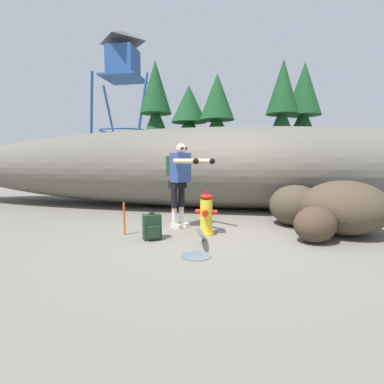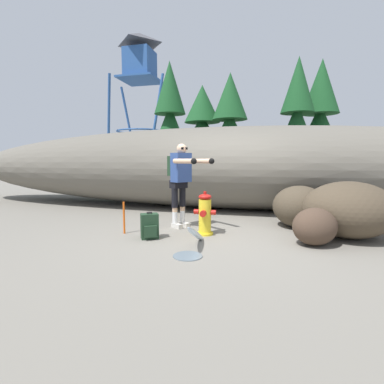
{
  "view_description": "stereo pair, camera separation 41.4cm",
  "coord_description": "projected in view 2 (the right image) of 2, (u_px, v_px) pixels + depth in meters",
  "views": [
    {
      "loc": [
        0.49,
        -5.12,
        1.38
      ],
      "look_at": [
        -0.43,
        0.27,
        0.75
      ],
      "focal_mm": 26.36,
      "sensor_mm": 36.0,
      "label": 1
    },
    {
      "loc": [
        0.9,
        -5.04,
        1.38
      ],
      "look_at": [
        -0.43,
        0.27,
        0.75
      ],
      "focal_mm": 26.36,
      "sensor_mm": 36.0,
      "label": 2
    }
  ],
  "objects": [
    {
      "name": "pine_tree_center",
      "position": [
        230.0,
        128.0,
        12.61
      ],
      "size": [
        2.41,
        2.41,
        5.2
      ],
      "color": "#47331E",
      "rests_on": "ground_plane"
    },
    {
      "name": "boulder_mid",
      "position": [
        300.0,
        207.0,
        5.75
      ],
      "size": [
        1.51,
        1.51,
        0.85
      ],
      "primitive_type": "ellipsoid",
      "rotation": [
        0.0,
        0.0,
        2.31
      ],
      "color": "#463B2D",
      "rests_on": "ground_plane"
    },
    {
      "name": "pine_tree_far_left",
      "position": [
        170.0,
        123.0,
        14.88
      ],
      "size": [
        2.53,
        2.53,
        6.48
      ],
      "color": "#47331E",
      "rests_on": "ground_plane"
    },
    {
      "name": "spare_backpack",
      "position": [
        150.0,
        226.0,
        4.93
      ],
      "size": [
        0.36,
        0.36,
        0.47
      ],
      "rotation": [
        0.0,
        0.0,
        5.24
      ],
      "color": "#1E3823",
      "rests_on": "ground_plane"
    },
    {
      "name": "survey_stake",
      "position": [
        124.0,
        218.0,
        5.26
      ],
      "size": [
        0.04,
        0.04,
        0.6
      ],
      "primitive_type": "cylinder",
      "color": "#E55914",
      "rests_on": "ground_plane"
    },
    {
      "name": "dirt_embankment",
      "position": [
        230.0,
        168.0,
        8.06
      ],
      "size": [
        17.78,
        3.2,
        2.3
      ],
      "primitive_type": "ellipsoid",
      "color": "#666056",
      "rests_on": "ground_plane"
    },
    {
      "name": "pine_tree_right",
      "position": [
        297.0,
        123.0,
        12.58
      ],
      "size": [
        2.25,
        2.25,
        5.89
      ],
      "color": "#47331E",
      "rests_on": "ground_plane"
    },
    {
      "name": "watchtower",
      "position": [
        140.0,
        69.0,
        18.33
      ],
      "size": [
        4.15,
        4.15,
        9.5
      ],
      "color": "#285193",
      "rests_on": "ground_plane"
    },
    {
      "name": "boulder_small",
      "position": [
        315.0,
        227.0,
        4.55
      ],
      "size": [
        0.98,
        0.96,
        0.61
      ],
      "primitive_type": "ellipsoid",
      "rotation": [
        0.0,
        0.0,
        3.84
      ],
      "color": "#473629",
      "rests_on": "ground_plane"
    },
    {
      "name": "pine_tree_left",
      "position": [
        202.0,
        129.0,
        13.76
      ],
      "size": [
        2.67,
        2.67,
        4.96
      ],
      "color": "#47331E",
      "rests_on": "ground_plane"
    },
    {
      "name": "pine_tree_far_right",
      "position": [
        320.0,
        123.0,
        13.43
      ],
      "size": [
        2.6,
        2.6,
        6.08
      ],
      "color": "#47331E",
      "rests_on": "ground_plane"
    },
    {
      "name": "boulder_large",
      "position": [
        348.0,
        210.0,
        4.99
      ],
      "size": [
        1.74,
        1.66,
        1.0
      ],
      "primitive_type": "ellipsoid",
      "rotation": [
        0.0,
        0.0,
        1.71
      ],
      "color": "#4A3D2E",
      "rests_on": "ground_plane"
    },
    {
      "name": "hydrant_water_jet",
      "position": [
        195.0,
        237.0,
        4.45
      ],
      "size": [
        0.43,
        1.3,
        0.57
      ],
      "color": "silver",
      "rests_on": "ground_plane"
    },
    {
      "name": "fire_hydrant",
      "position": [
        205.0,
        215.0,
        5.18
      ],
      "size": [
        0.41,
        0.36,
        0.8
      ],
      "color": "yellow",
      "rests_on": "ground_plane"
    },
    {
      "name": "ground_plane",
      "position": [
        211.0,
        235.0,
        5.23
      ],
      "size": [
        56.0,
        56.0,
        0.04
      ],
      "primitive_type": "cube",
      "color": "slate"
    },
    {
      "name": "utility_worker",
      "position": [
        181.0,
        175.0,
        5.63
      ],
      "size": [
        1.01,
        0.88,
        1.69
      ],
      "rotation": [
        0.0,
        0.0,
        -0.62
      ],
      "color": "beige",
      "rests_on": "ground_plane"
    }
  ]
}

